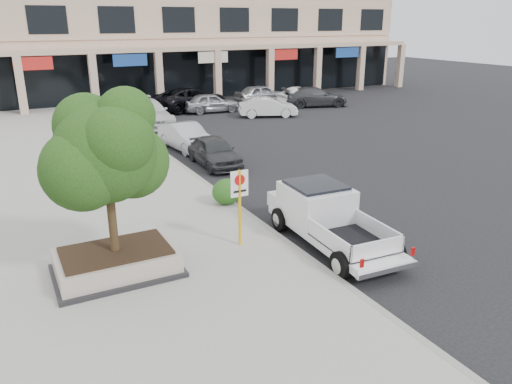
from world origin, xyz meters
The scene contains 19 objects.
ground centered at (0.00, 0.00, 0.00)m, with size 120.00×120.00×0.00m, color black.
sidewalk centered at (-5.50, 6.00, 0.07)m, with size 8.00×52.00×0.15m, color gray.
curb centered at (-1.55, 6.00, 0.07)m, with size 0.20×52.00×0.15m, color gray.
strip_mall centered at (8.00, 33.93, 4.75)m, with size 40.55×12.43×9.50m.
planter centered at (-6.54, 0.14, 0.48)m, with size 3.20×2.20×0.68m.
planter_tree centered at (-6.41, 0.30, 3.41)m, with size 2.90×2.55×4.00m.
no_parking_sign centered at (-2.89, 0.25, 1.63)m, with size 0.55×0.09×2.30m.
hedge centered at (-1.80, 3.58, 0.62)m, with size 1.10×0.99×0.94m, color #1C4C15.
pickup_truck centered at (-0.35, -0.84, 0.85)m, with size 2.00×5.41×1.70m, color silver, non-canonical shape.
curb_car_a centered at (-0.02, 8.96, 0.68)m, with size 1.61×4.00×1.36m, color #2D2F32.
curb_car_b centered at (-0.15, 12.38, 0.70)m, with size 1.47×4.22×1.39m, color #A3A6AB.
curb_car_c centered at (-0.19, 19.46, 0.82)m, with size 2.31×5.67×1.65m, color silver.
curb_car_d centered at (-0.57, 24.09, 0.67)m, with size 2.23×4.83×1.34m, color black.
lot_car_a centered at (5.36, 22.20, 0.70)m, with size 1.66×4.12×1.40m, color gray.
lot_car_b centered at (8.21, 18.71, 0.67)m, with size 1.42×4.08×1.34m, color silver.
lot_car_c centered at (13.65, 20.90, 0.75)m, with size 2.10×5.16×1.50m, color #2F3135.
lot_car_d centered at (4.37, 24.04, 0.83)m, with size 2.75×5.97×1.66m, color black.
lot_car_e centered at (10.60, 24.16, 0.76)m, with size 1.79×4.44×1.51m, color #919298.
lot_car_f centered at (13.16, 21.71, 0.71)m, with size 1.50×4.31×1.42m, color silver.
Camera 1 is at (-8.73, -11.98, 6.48)m, focal length 35.00 mm.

